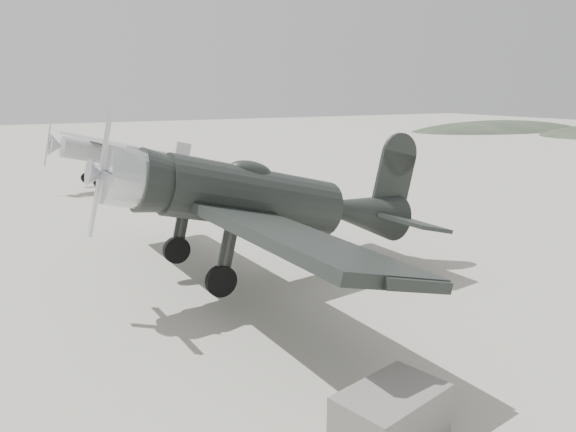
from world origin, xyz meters
name	(u,v)px	position (x,y,z in m)	size (l,w,h in m)	color
ground	(357,292)	(0.00, 0.00, 0.00)	(160.00, 160.00, 0.00)	#A09C8E
hill_northeast	(499,130)	(50.00, 40.00, 0.00)	(32.00, 16.00, 5.20)	#2D3A2A
lowwing_monoplane	(267,201)	(-1.69, 1.81, 2.26)	(9.47, 13.18, 4.26)	black
highwing_monoplane	(117,151)	(-2.04, 19.18, 1.93)	(7.78, 10.92, 3.08)	gray
equipment_block	(391,416)	(-3.20, -5.40, 0.42)	(1.66, 1.04, 0.83)	slate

